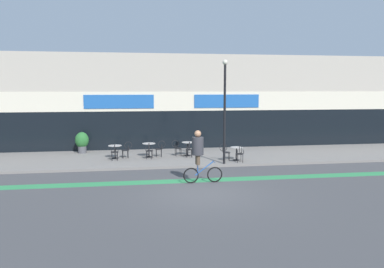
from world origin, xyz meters
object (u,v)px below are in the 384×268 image
(planter_pot, at_px, (82,141))
(cafe_chair_2_side, at_px, (177,147))
(lamp_post, at_px, (225,104))
(bistro_table_2, at_px, (188,146))
(cafe_chair_0_side, at_px, (127,149))
(cyclist_0, at_px, (199,151))
(cafe_chair_0_near, at_px, (115,151))
(cafe_chair_3_side, at_px, (225,151))
(bistro_table_1, at_px, (149,147))
(bistro_table_3, at_px, (237,151))
(cafe_chair_2_near, at_px, (189,148))
(cafe_chair_3_near, at_px, (240,153))
(bistro_table_0, at_px, (115,149))
(cafe_chair_1_side, at_px, (160,148))
(cafe_chair_1_near, at_px, (149,150))

(planter_pot, bearing_deg, cafe_chair_2_side, -18.82)
(lamp_post, bearing_deg, bistro_table_2, 120.02)
(cafe_chair_0_side, height_order, cafe_chair_2_side, same)
(bistro_table_2, distance_m, cyclist_0, 5.83)
(cafe_chair_0_near, height_order, cafe_chair_3_side, same)
(bistro_table_1, height_order, bistro_table_2, bistro_table_2)
(lamp_post, height_order, cyclist_0, lamp_post)
(bistro_table_3, bearing_deg, cafe_chair_2_near, 154.14)
(bistro_table_2, distance_m, cafe_chair_3_near, 3.38)
(bistro_table_2, distance_m, bistro_table_3, 2.96)
(bistro_table_1, distance_m, bistro_table_2, 2.20)
(planter_pot, bearing_deg, cafe_chair_2_near, -22.18)
(bistro_table_1, xyz_separation_m, cafe_chair_3_near, (4.57, -2.30, -0.04))
(bistro_table_0, height_order, cafe_chair_3_side, cafe_chair_3_side)
(bistro_table_1, height_order, cafe_chair_1_side, cafe_chair_1_side)
(bistro_table_2, height_order, cafe_chair_0_near, cafe_chair_0_near)
(cafe_chair_0_side, distance_m, lamp_post, 6.00)
(cafe_chair_3_side, bearing_deg, bistro_table_1, 158.92)
(bistro_table_3, distance_m, cafe_chair_3_near, 0.63)
(cafe_chair_3_near, bearing_deg, cafe_chair_0_near, 72.85)
(cafe_chair_2_near, bearing_deg, bistro_table_0, 86.93)
(bistro_table_0, relative_size, bistro_table_2, 0.95)
(bistro_table_0, bearing_deg, bistro_table_3, -13.52)
(bistro_table_2, relative_size, cafe_chair_3_side, 0.86)
(cafe_chair_2_near, xyz_separation_m, cyclist_0, (-0.36, -5.16, 0.69))
(cafe_chair_2_near, height_order, lamp_post, lamp_post)
(cafe_chair_1_side, height_order, cafe_chair_2_side, same)
(bistro_table_2, distance_m, planter_pot, 6.34)
(cafe_chair_3_near, bearing_deg, bistro_table_0, 67.73)
(bistro_table_3, relative_size, cafe_chair_1_near, 0.78)
(cafe_chair_1_near, relative_size, cafe_chair_1_side, 1.00)
(cafe_chair_3_near, relative_size, lamp_post, 0.17)
(bistro_table_0, relative_size, cafe_chair_0_near, 0.81)
(cafe_chair_2_near, height_order, cyclist_0, cyclist_0)
(bistro_table_0, relative_size, cyclist_0, 0.33)
(cafe_chair_2_near, relative_size, cafe_chair_3_side, 1.00)
(cafe_chair_3_side, bearing_deg, cafe_chair_2_side, 145.21)
(cafe_chair_3_near, distance_m, cafe_chair_3_side, 0.89)
(cafe_chair_3_side, distance_m, cyclist_0, 4.58)
(bistro_table_1, xyz_separation_m, cafe_chair_0_side, (-1.22, -0.12, -0.04))
(cafe_chair_2_side, bearing_deg, bistro_table_2, -5.77)
(bistro_table_3, bearing_deg, cafe_chair_2_side, 149.45)
(cafe_chair_0_near, bearing_deg, cafe_chair_1_near, -92.27)
(cyclist_0, bearing_deg, cafe_chair_3_side, 61.02)
(bistro_table_2, relative_size, cafe_chair_1_side, 0.86)
(cafe_chair_0_side, xyz_separation_m, cafe_chair_1_near, (1.21, -0.50, 0.00))
(bistro_table_2, relative_size, cafe_chair_2_near, 0.86)
(bistro_table_0, xyz_separation_m, planter_pot, (-2.02, 2.08, 0.17))
(cafe_chair_0_side, relative_size, cafe_chair_2_near, 1.00)
(bistro_table_3, relative_size, cafe_chair_3_side, 0.78)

